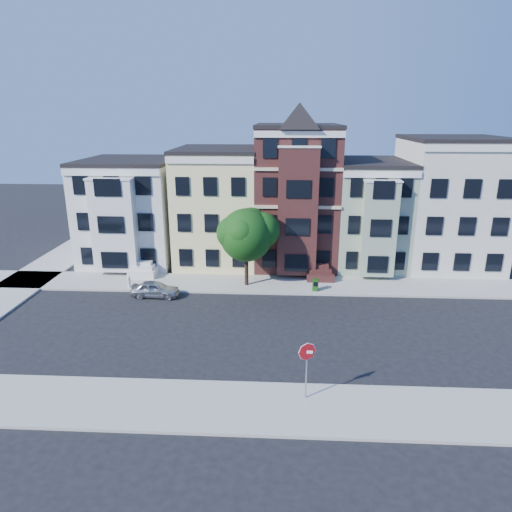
# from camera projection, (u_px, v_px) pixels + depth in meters

# --- Properties ---
(ground) EXTENTS (120.00, 120.00, 0.00)m
(ground) POSITION_uv_depth(u_px,v_px,m) (300.00, 332.00, 28.82)
(ground) COLOR black
(far_sidewalk) EXTENTS (60.00, 4.00, 0.15)m
(far_sidewalk) POSITION_uv_depth(u_px,v_px,m) (296.00, 285.00, 36.42)
(far_sidewalk) COLOR #9E9B93
(far_sidewalk) RESTS_ON ground
(near_sidewalk) EXTENTS (60.00, 4.00, 0.15)m
(near_sidewalk) POSITION_uv_depth(u_px,v_px,m) (307.00, 409.00, 21.18)
(near_sidewalk) COLOR #9E9B93
(near_sidewalk) RESTS_ON ground
(house_white) EXTENTS (8.00, 9.00, 9.00)m
(house_white) POSITION_uv_depth(u_px,v_px,m) (132.00, 212.00, 42.03)
(house_white) COLOR silver
(house_white) RESTS_ON ground
(house_yellow) EXTENTS (7.00, 9.00, 10.00)m
(house_yellow) POSITION_uv_depth(u_px,v_px,m) (218.00, 207.00, 41.48)
(house_yellow) COLOR #F5E79F
(house_yellow) RESTS_ON ground
(house_brown) EXTENTS (7.00, 9.00, 12.00)m
(house_brown) POSITION_uv_depth(u_px,v_px,m) (296.00, 197.00, 40.83)
(house_brown) COLOR #3D1C19
(house_brown) RESTS_ON ground
(house_green) EXTENTS (6.00, 9.00, 9.00)m
(house_green) POSITION_uv_depth(u_px,v_px,m) (368.00, 214.00, 40.95)
(house_green) COLOR gray
(house_green) RESTS_ON ground
(house_cream) EXTENTS (8.00, 9.00, 11.00)m
(house_cream) POSITION_uv_depth(u_px,v_px,m) (448.00, 204.00, 40.30)
(house_cream) COLOR beige
(house_cream) RESTS_ON ground
(street_tree) EXTENTS (7.23, 7.23, 7.58)m
(street_tree) POSITION_uv_depth(u_px,v_px,m) (246.00, 239.00, 35.17)
(street_tree) COLOR #164B11
(street_tree) RESTS_ON far_sidewalk
(parked_car) EXTENTS (3.64, 1.55, 1.23)m
(parked_car) POSITION_uv_depth(u_px,v_px,m) (155.00, 289.00, 34.12)
(parked_car) COLOR #ACAFB3
(parked_car) RESTS_ON ground
(newspaper_box) EXTENTS (0.49, 0.46, 0.94)m
(newspaper_box) POSITION_uv_depth(u_px,v_px,m) (315.00, 285.00, 34.93)
(newspaper_box) COLOR #155211
(newspaper_box) RESTS_ON far_sidewalk
(fire_hydrant) EXTENTS (0.34, 0.34, 0.74)m
(fire_hydrant) POSITION_uv_depth(u_px,v_px,m) (129.00, 283.00, 35.59)
(fire_hydrant) COLOR beige
(fire_hydrant) RESTS_ON far_sidewalk
(stop_sign) EXTENTS (0.91, 0.13, 3.31)m
(stop_sign) POSITION_uv_depth(u_px,v_px,m) (307.00, 367.00, 21.41)
(stop_sign) COLOR red
(stop_sign) RESTS_ON near_sidewalk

